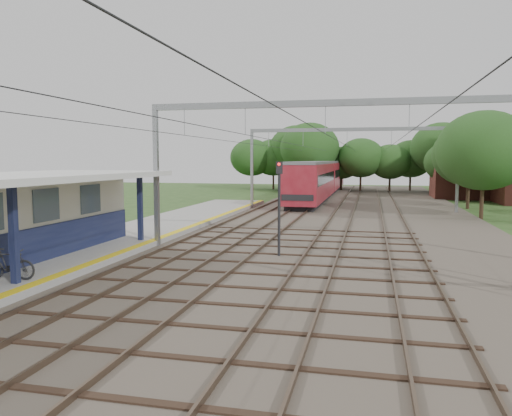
# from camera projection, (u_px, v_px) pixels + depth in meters

# --- Properties ---
(ground) EXTENTS (160.00, 160.00, 0.00)m
(ground) POSITION_uv_depth(u_px,v_px,m) (69.00, 399.00, 9.06)
(ground) COLOR #2D4C1E
(ground) RESTS_ON ground
(ballast_bed) EXTENTS (18.00, 90.00, 0.10)m
(ballast_bed) POSITION_uv_depth(u_px,v_px,m) (353.00, 217.00, 37.24)
(ballast_bed) COLOR #473D33
(ballast_bed) RESTS_ON ground
(platform) EXTENTS (5.00, 52.00, 0.35)m
(platform) POSITION_uv_depth(u_px,v_px,m) (101.00, 245.00, 24.30)
(platform) COLOR gray
(platform) RESTS_ON ground
(yellow_stripe) EXTENTS (0.45, 52.00, 0.01)m
(yellow_stripe) POSITION_uv_depth(u_px,v_px,m) (144.00, 243.00, 23.78)
(yellow_stripe) COLOR yellow
(yellow_stripe) RESTS_ON platform
(rail_tracks) EXTENTS (11.80, 88.00, 0.15)m
(rail_tracks) POSITION_uv_depth(u_px,v_px,m) (320.00, 215.00, 37.79)
(rail_tracks) COLOR brown
(rail_tracks) RESTS_ON ballast_bed
(catenary_system) EXTENTS (17.22, 88.00, 7.00)m
(catenary_system) POSITION_uv_depth(u_px,v_px,m) (343.00, 141.00, 32.27)
(catenary_system) COLOR gray
(catenary_system) RESTS_ON ground
(tree_band) EXTENTS (31.72, 30.88, 8.82)m
(tree_band) POSITION_uv_depth(u_px,v_px,m) (361.00, 155.00, 63.10)
(tree_band) COLOR #382619
(tree_band) RESTS_ON ground
(house_far) EXTENTS (8.00, 6.12, 8.66)m
(house_far) POSITION_uv_depth(u_px,v_px,m) (470.00, 170.00, 55.56)
(house_far) COLOR brown
(house_far) RESTS_ON ground
(bicycle) EXTENTS (1.83, 0.76, 1.06)m
(bicycle) POSITION_uv_depth(u_px,v_px,m) (9.00, 264.00, 16.54)
(bicycle) COLOR black
(bicycle) RESTS_ON platform
(train) EXTENTS (3.11, 38.70, 4.07)m
(train) POSITION_uv_depth(u_px,v_px,m) (321.00, 177.00, 58.65)
(train) COLOR black
(train) RESTS_ON ballast_bed
(signal_post) EXTENTS (0.32, 0.28, 4.26)m
(signal_post) POSITION_uv_depth(u_px,v_px,m) (279.00, 198.00, 21.80)
(signal_post) COLOR black
(signal_post) RESTS_ON ground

